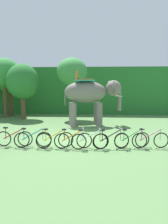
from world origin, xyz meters
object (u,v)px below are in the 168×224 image
at_px(tree_far_right, 4,73).
at_px(tree_center_right, 72,72).
at_px(bike_pink, 150,140).
at_px(bike_red, 14,138).
at_px(bike_black, 111,140).
at_px(bike_teal, 33,139).
at_px(bike_orange, 73,140).
at_px(bike_green, 132,140).
at_px(tree_left, 23,82).
at_px(bike_white, 90,141).
at_px(bike_yellow, 55,140).
at_px(tree_center_left, 10,78).
at_px(elephant, 90,94).

height_order(tree_far_right, tree_center_right, tree_far_right).
xyz_separation_m(tree_center_right, bike_pink, (4.60, -8.74, -3.48)).
relative_size(tree_far_right, bike_red, 2.99).
xyz_separation_m(tree_far_right, tree_center_right, (5.91, -0.61, 0.08)).
bearing_deg(bike_pink, tree_center_right, 117.76).
bearing_deg(bike_red, bike_pink, 1.11).
bearing_deg(bike_black, bike_teal, -179.67).
xyz_separation_m(tree_far_right, bike_orange, (7.04, -9.66, -3.41)).
bearing_deg(tree_far_right, bike_green, -44.12).
bearing_deg(tree_left, bike_red, -74.37).
distance_m(tree_left, bike_teal, 9.65).
relative_size(bike_red, bike_white, 1.01).
bearing_deg(bike_black, bike_green, 10.37).
height_order(bike_teal, bike_yellow, same).
distance_m(bike_orange, bike_white, 0.76).
xyz_separation_m(tree_center_left, bike_teal, (5.11, -10.70, -3.05)).
distance_m(bike_black, bike_pink, 1.79).
distance_m(bike_orange, bike_black, 1.70).
bearing_deg(bike_white, tree_left, 123.92).
bearing_deg(bike_black, bike_pink, 6.99).
bearing_deg(bike_teal, bike_white, -3.02).
height_order(tree_center_left, bike_red, tree_center_left).
relative_size(tree_center_left, bike_yellow, 2.99).
relative_size(bike_teal, bike_black, 1.01).
bearing_deg(elephant, bike_white, -87.55).
distance_m(bike_red, bike_teal, 0.92).
distance_m(elephant, bike_red, 7.01).
height_order(bike_yellow, bike_white, same).
xyz_separation_m(bike_orange, bike_black, (1.69, 0.09, 0.00)).
height_order(bike_teal, bike_orange, same).
height_order(bike_black, bike_green, same).
distance_m(bike_white, bike_black, 0.95).
height_order(tree_left, bike_red, tree_left).
height_order(tree_far_right, tree_center_left, tree_far_right).
distance_m(bike_orange, bike_pink, 3.48).
relative_size(bike_white, bike_green, 1.03).
relative_size(bike_orange, bike_black, 1.02).
relative_size(bike_red, bike_pink, 1.01).
height_order(tree_far_right, bike_black, tree_far_right).
relative_size(bike_black, bike_pink, 0.98).
bearing_deg(bike_pink, bike_orange, -174.97).
distance_m(tree_center_left, bike_orange, 13.18).
bearing_deg(tree_left, bike_orange, -59.41).
height_order(tree_center_left, bike_white, tree_center_left).
xyz_separation_m(bike_red, bike_black, (4.46, -0.10, 0.00)).
relative_size(tree_left, bike_yellow, 2.75).
distance_m(tree_left, tree_center_right, 4.11).
bearing_deg(tree_center_right, tree_center_left, 163.57).
relative_size(elephant, bike_orange, 2.50).
relative_size(bike_green, bike_pink, 0.97).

